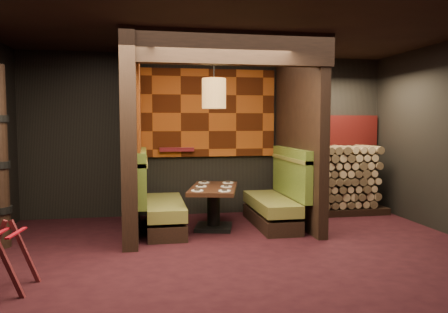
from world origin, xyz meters
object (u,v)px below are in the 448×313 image
at_px(booth_bench_right, 277,201).
at_px(luggage_rack, 0,255).
at_px(booth_bench_left, 158,204).
at_px(firewood_stack, 337,180).
at_px(pendant_lamp, 214,93).
at_px(dining_table, 214,202).

relative_size(booth_bench_right, luggage_rack, 2.28).
distance_m(booth_bench_left, booth_bench_right, 1.89).
relative_size(booth_bench_left, firewood_stack, 0.92).
bearing_deg(booth_bench_right, luggage_rack, -148.33).
distance_m(pendant_lamp, firewood_stack, 2.94).
bearing_deg(booth_bench_left, booth_bench_right, 0.00).
distance_m(booth_bench_right, dining_table, 1.05).
bearing_deg(luggage_rack, dining_table, 40.29).
distance_m(luggage_rack, firewood_stack, 5.63).
relative_size(booth_bench_right, dining_table, 1.16).
xyz_separation_m(pendant_lamp, luggage_rack, (-2.45, -2.03, -1.74)).
bearing_deg(booth_bench_right, pendant_lamp, -172.93).
relative_size(dining_table, luggage_rack, 1.97).
bearing_deg(booth_bench_left, luggage_rack, -126.61).
xyz_separation_m(booth_bench_left, dining_table, (0.85, -0.08, 0.03)).
bearing_deg(luggage_rack, booth_bench_right, 31.67).
bearing_deg(dining_table, pendant_lamp, -90.00).
xyz_separation_m(booth_bench_left, booth_bench_right, (1.89, 0.00, 0.00)).
distance_m(dining_table, pendant_lamp, 1.66).
relative_size(dining_table, pendant_lamp, 1.40).
relative_size(luggage_rack, firewood_stack, 0.41).
distance_m(booth_bench_right, pendant_lamp, 1.99).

